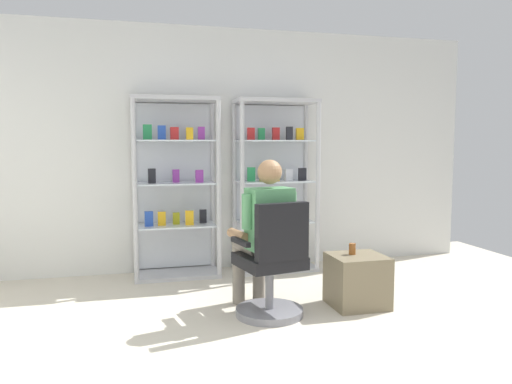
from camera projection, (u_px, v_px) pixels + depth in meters
back_wall at (222, 150)px, 5.61m from camera, size 6.00×0.10×2.70m
display_cabinet_left at (175, 186)px, 5.28m from camera, size 0.90×0.45×1.90m
display_cabinet_right at (274, 184)px, 5.55m from camera, size 0.90×0.45×1.90m
office_chair at (273, 270)px, 4.00m from camera, size 0.61×0.57×0.96m
seated_shopkeeper at (264, 228)px, 4.12m from camera, size 0.54×0.61×1.29m
storage_crate at (357, 281)px, 4.31m from camera, size 0.47×0.44×0.45m
tea_glass at (352, 249)px, 4.32m from camera, size 0.06×0.06×0.10m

